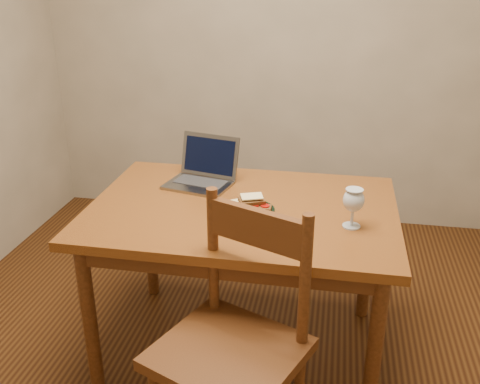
% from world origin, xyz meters
% --- Properties ---
extents(floor, '(3.20, 3.20, 0.02)m').
position_xyz_m(floor, '(0.00, 0.00, -0.01)').
color(floor, black).
rests_on(floor, ground).
extents(back_wall, '(3.20, 0.02, 2.60)m').
position_xyz_m(back_wall, '(0.00, 1.61, 1.30)').
color(back_wall, gray).
rests_on(back_wall, floor).
extents(table, '(1.30, 0.90, 0.74)m').
position_xyz_m(table, '(0.02, 0.09, 0.65)').
color(table, '#56270E').
rests_on(table, floor).
extents(chair, '(0.60, 0.58, 0.49)m').
position_xyz_m(chair, '(0.09, -0.51, 0.53)').
color(chair, '#391E0B').
rests_on(chair, floor).
extents(plate, '(0.19, 0.19, 0.02)m').
position_xyz_m(plate, '(0.07, 0.03, 0.75)').
color(plate, black).
rests_on(plate, table).
extents(sandwich_cheese, '(0.12, 0.11, 0.03)m').
position_xyz_m(sandwich_cheese, '(0.03, 0.04, 0.77)').
color(sandwich_cheese, '#381E0C').
rests_on(sandwich_cheese, plate).
extents(sandwich_tomato, '(0.09, 0.05, 0.03)m').
position_xyz_m(sandwich_tomato, '(0.10, 0.02, 0.77)').
color(sandwich_tomato, '#381E0C').
rests_on(sandwich_tomato, plate).
extents(sandwich_top, '(0.12, 0.10, 0.03)m').
position_xyz_m(sandwich_top, '(0.07, 0.04, 0.79)').
color(sandwich_top, '#381E0C').
rests_on(sandwich_top, plate).
extents(milk_glass, '(0.08, 0.08, 0.16)m').
position_xyz_m(milk_glass, '(0.47, -0.03, 0.82)').
color(milk_glass, white).
rests_on(milk_glass, table).
extents(laptop, '(0.34, 0.32, 0.21)m').
position_xyz_m(laptop, '(-0.21, 0.33, 0.80)').
color(laptop, slate).
rests_on(laptop, table).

